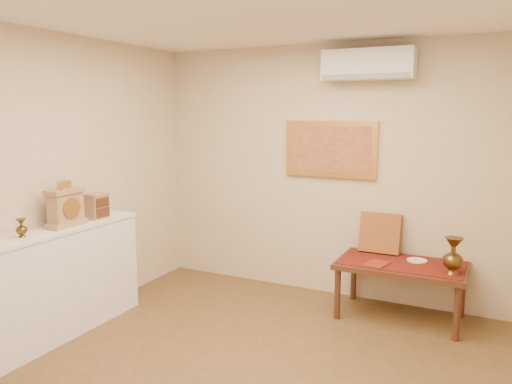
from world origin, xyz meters
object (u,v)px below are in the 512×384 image
Objects in this scene: wooden_chest at (97,206)px; mantel_clock at (66,207)px; low_table at (401,270)px; brass_urn_tall at (453,252)px; display_ledge at (45,287)px.

mantel_clock is at bearing -88.60° from wooden_chest.
wooden_chest is 0.20× the size of low_table.
wooden_chest is at bearing -160.53° from brass_urn_tall.
low_table is at bearing 35.10° from display_ledge.
display_ledge is 3.27m from low_table.
mantel_clock is 0.34× the size of low_table.
low_table is (2.67, 1.88, -0.01)m from display_ledge.
wooden_chest is at bearing 91.40° from mantel_clock.
low_table is at bearing 31.54° from mantel_clock.
mantel_clock is at bearing -154.48° from brass_urn_tall.
low_table is (2.65, 1.24, -0.62)m from wooden_chest.
display_ledge reaches higher than low_table.
mantel_clock reaches higher than brass_urn_tall.
mantel_clock reaches higher than low_table.
brass_urn_tall is 0.99× the size of mantel_clock.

